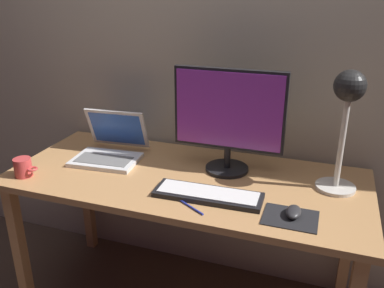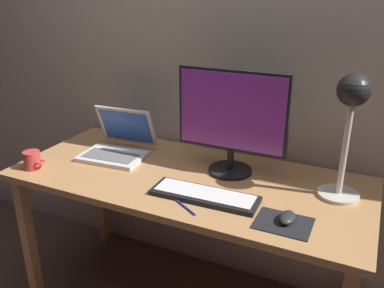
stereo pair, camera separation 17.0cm
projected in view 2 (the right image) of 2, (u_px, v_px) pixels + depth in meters
The scene contains 10 objects.
back_wall at pixel (223, 38), 1.96m from camera, with size 4.80×0.06×2.60m, color #B2A893.
desk at pixel (187, 191), 1.86m from camera, with size 1.60×0.70×0.74m.
monitor at pixel (232, 117), 1.77m from camera, with size 0.50×0.20×0.47m.
keyboard_main at pixel (205, 195), 1.64m from camera, with size 0.44×0.15×0.03m.
laptop at pixel (119, 142), 2.05m from camera, with size 0.33×0.33×0.23m.
desk_lamp at pixel (350, 113), 1.52m from camera, with size 0.17×0.17×0.50m.
mousepad at pixel (283, 223), 1.46m from camera, with size 0.20×0.16×0.00m, color black.
mouse at pixel (287, 217), 1.47m from camera, with size 0.06×0.10×0.03m, color #28282B.
coffee_mug at pixel (32, 160), 1.89m from camera, with size 0.11×0.08×0.08m.
pen at pixel (185, 207), 1.57m from camera, with size 0.01×0.01×0.14m, color #2633A5.
Camera 2 is at (0.72, -1.48, 1.55)m, focal length 38.01 mm.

